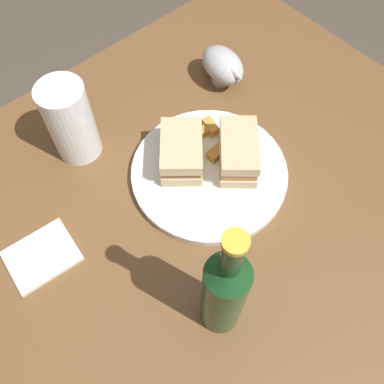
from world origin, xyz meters
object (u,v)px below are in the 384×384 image
(sandwich_half_left, at_px, (238,152))
(gravy_boat, at_px, (223,65))
(pint_glass, at_px, (72,125))
(plate, at_px, (209,173))
(cider_bottle, at_px, (224,292))
(napkin, at_px, (42,256))
(sandwich_half_right, at_px, (182,152))

(sandwich_half_left, xyz_separation_m, gravy_boat, (-0.13, -0.18, -0.00))
(sandwich_half_left, distance_m, pint_glass, 0.30)
(plate, distance_m, gravy_boat, 0.24)
(sandwich_half_left, bearing_deg, plate, -20.35)
(cider_bottle, distance_m, napkin, 0.32)
(sandwich_half_left, height_order, napkin, sandwich_half_left)
(gravy_boat, bearing_deg, sandwich_half_left, 53.84)
(pint_glass, distance_m, cider_bottle, 0.41)
(sandwich_half_left, distance_m, napkin, 0.38)
(plate, xyz_separation_m, sandwich_half_right, (0.02, -0.05, 0.04))
(cider_bottle, bearing_deg, sandwich_half_right, -118.68)
(pint_glass, distance_m, gravy_boat, 0.33)
(cider_bottle, height_order, napkin, cider_bottle)
(gravy_boat, height_order, cider_bottle, cider_bottle)
(sandwich_half_right, bearing_deg, cider_bottle, 61.32)
(gravy_boat, bearing_deg, napkin, 10.70)
(gravy_boat, bearing_deg, plate, 41.17)
(pint_glass, relative_size, cider_bottle, 0.56)
(sandwich_half_right, relative_size, pint_glass, 0.83)
(sandwich_half_right, distance_m, napkin, 0.30)
(gravy_boat, bearing_deg, pint_glass, -8.90)
(sandwich_half_right, height_order, napkin, sandwich_half_right)
(pint_glass, bearing_deg, sandwich_half_right, 127.17)
(sandwich_half_right, distance_m, pint_glass, 0.20)
(plate, height_order, sandwich_half_left, sandwich_half_left)
(pint_glass, relative_size, gravy_boat, 1.27)
(sandwich_half_left, height_order, cider_bottle, cider_bottle)
(pint_glass, xyz_separation_m, gravy_boat, (-0.32, 0.05, -0.03))
(pint_glass, distance_m, napkin, 0.23)
(plate, relative_size, pint_glass, 1.80)
(pint_glass, bearing_deg, sandwich_half_left, 130.83)
(sandwich_half_right, bearing_deg, plate, 116.48)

